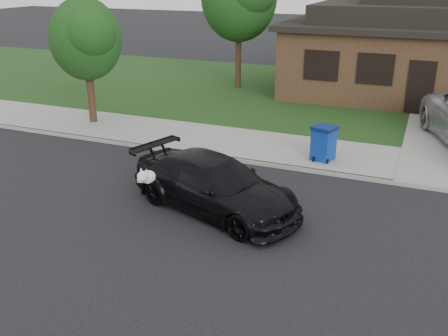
% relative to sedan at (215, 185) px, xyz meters
% --- Properties ---
extents(ground, '(120.00, 120.00, 0.00)m').
position_rel_sedan_xyz_m(ground, '(0.23, -0.18, -0.67)').
color(ground, black).
rests_on(ground, ground).
extents(sidewalk, '(60.00, 3.00, 0.12)m').
position_rel_sedan_xyz_m(sidewalk, '(0.23, 4.82, -0.61)').
color(sidewalk, gray).
rests_on(sidewalk, ground).
extents(curb, '(60.00, 0.12, 0.12)m').
position_rel_sedan_xyz_m(curb, '(0.23, 3.32, -0.61)').
color(curb, gray).
rests_on(curb, ground).
extents(lawn, '(60.00, 13.00, 0.13)m').
position_rel_sedan_xyz_m(lawn, '(0.23, 12.82, -0.60)').
color(lawn, '#193814').
rests_on(lawn, ground).
extents(sedan, '(4.95, 3.24, 1.33)m').
position_rel_sedan_xyz_m(sedan, '(0.00, 0.00, 0.00)').
color(sedan, black).
rests_on(sedan, ground).
extents(recycling_bin, '(0.80, 0.80, 1.06)m').
position_rel_sedan_xyz_m(recycling_bin, '(1.79, 4.22, -0.01)').
color(recycling_bin, navy).
rests_on(recycling_bin, sidewalk).
extents(house, '(12.60, 8.60, 4.65)m').
position_rel_sedan_xyz_m(house, '(4.23, 14.82, 1.47)').
color(house, '#422B1C').
rests_on(house, ground).
extents(tree_2, '(2.73, 2.60, 4.59)m').
position_rel_sedan_xyz_m(tree_2, '(-7.15, 4.93, 2.60)').
color(tree_2, '#332114').
rests_on(tree_2, ground).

